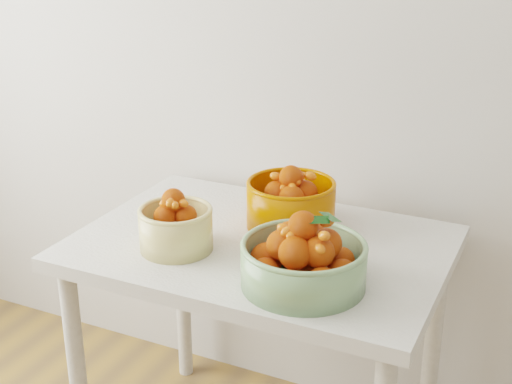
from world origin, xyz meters
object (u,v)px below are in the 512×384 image
bowl_cream (175,227)px  bowl_green (303,260)px  table (261,272)px  bowl_orange (291,203)px

bowl_cream → bowl_green: (0.38, -0.04, 0.00)m
table → bowl_orange: bearing=75.8°
bowl_cream → bowl_orange: bowl_orange is taller
bowl_orange → bowl_green: bearing=-62.4°
bowl_green → bowl_orange: bowl_green is taller
bowl_cream → bowl_green: size_ratio=0.58×
bowl_cream → bowl_green: 0.38m
bowl_green → bowl_orange: (-0.16, 0.31, 0.00)m
bowl_cream → bowl_green: bearing=-6.3°
table → bowl_cream: (-0.19, -0.14, 0.16)m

